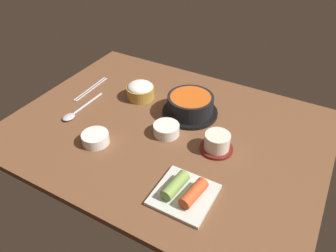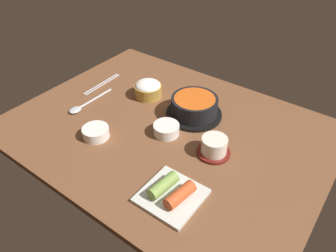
% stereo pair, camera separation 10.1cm
% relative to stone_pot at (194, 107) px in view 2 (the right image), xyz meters
% --- Properties ---
extents(dining_table, '(1.00, 0.76, 0.02)m').
position_rel_stone_pot_xyz_m(dining_table, '(-0.03, -0.11, -0.04)').
color(dining_table, brown).
rests_on(dining_table, ground).
extents(stone_pot, '(0.19, 0.19, 0.07)m').
position_rel_stone_pot_xyz_m(stone_pot, '(0.00, 0.00, 0.00)').
color(stone_pot, black).
rests_on(stone_pot, dining_table).
extents(rice_bowl, '(0.10, 0.10, 0.06)m').
position_rel_stone_pot_xyz_m(rice_bowl, '(-0.20, 0.00, -0.00)').
color(rice_bowl, '#B78C38').
rests_on(rice_bowl, dining_table).
extents(tea_cup_with_saucer, '(0.10, 0.10, 0.06)m').
position_rel_stone_pot_xyz_m(tea_cup_with_saucer, '(0.15, -0.13, -0.01)').
color(tea_cup_with_saucer, maroon).
rests_on(tea_cup_with_saucer, dining_table).
extents(banchan_cup_center, '(0.08, 0.08, 0.04)m').
position_rel_stone_pot_xyz_m(banchan_cup_center, '(-0.02, -0.14, -0.02)').
color(banchan_cup_center, white).
rests_on(banchan_cup_center, dining_table).
extents(kimchi_plate, '(0.15, 0.15, 0.04)m').
position_rel_stone_pot_xyz_m(kimchi_plate, '(0.15, -0.33, -0.02)').
color(kimchi_plate, silver).
rests_on(kimchi_plate, dining_table).
extents(side_bowl_near, '(0.08, 0.08, 0.03)m').
position_rel_stone_pot_xyz_m(side_bowl_near, '(-0.18, -0.28, -0.02)').
color(side_bowl_near, white).
rests_on(side_bowl_near, dining_table).
extents(spoon, '(0.04, 0.20, 0.01)m').
position_rel_stone_pot_xyz_m(spoon, '(-0.34, -0.20, -0.03)').
color(spoon, '#B7B7BC').
rests_on(spoon, dining_table).
extents(chopsticks_pair, '(0.02, 0.19, 0.01)m').
position_rel_stone_pot_xyz_m(chopsticks_pair, '(-0.40, -0.04, -0.03)').
color(chopsticks_pair, '#B2B2B7').
rests_on(chopsticks_pair, dining_table).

